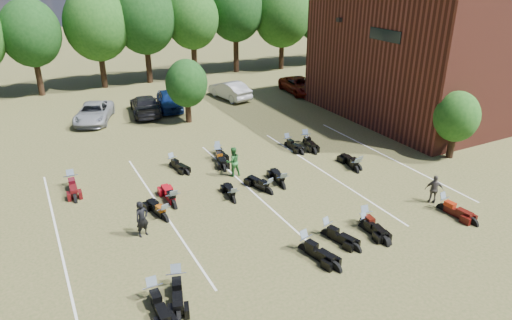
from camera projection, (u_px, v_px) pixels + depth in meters
ground at (325, 200)px, 24.23m from camera, size 160.00×160.00×0.00m
car_2 at (94, 113)px, 35.72m from camera, size 4.14×5.74×1.45m
car_3 at (145, 105)px, 37.46m from camera, size 2.97×5.64×1.56m
car_4 at (169, 100)px, 38.64m from camera, size 2.64×4.92×1.59m
car_5 at (230, 90)px, 41.66m from camera, size 2.48×5.09×1.61m
car_6 at (300, 85)px, 43.45m from camera, size 2.95×5.54×1.48m
car_7 at (329, 81)px, 45.57m from camera, size 2.99×4.71×1.27m
person_black at (142, 219)px, 20.78m from camera, size 0.74×0.59×1.75m
person_green at (233, 162)px, 26.66m from camera, size 0.90×0.71×1.80m
person_grey at (434, 189)px, 23.67m from camera, size 0.94×0.89×1.56m
motorcycle_0 at (177, 288)px, 17.75m from camera, size 1.49×2.64×1.40m
motorcycle_1 at (154, 301)px, 17.08m from camera, size 0.82×2.48×1.38m
motorcycle_2 at (305, 250)px, 20.03m from camera, size 1.28×2.55×1.36m
motorcycle_3 at (327, 235)px, 21.13m from camera, size 1.28×2.36×1.26m
motorcycle_4 at (363, 228)px, 21.69m from camera, size 0.82×2.07×1.12m
motorcycle_5 at (364, 224)px, 22.02m from camera, size 1.13×2.49×1.34m
motorcycle_6 at (442, 210)px, 23.31m from camera, size 0.95×2.40×1.31m
motorcycle_7 at (174, 206)px, 23.60m from camera, size 0.84×2.52×1.40m
motorcycle_8 at (165, 220)px, 22.40m from camera, size 1.19×2.44×1.30m
motorcycle_9 at (268, 193)px, 24.97m from camera, size 1.29×2.46×1.31m
motorcycle_10 at (234, 201)px, 24.11m from camera, size 0.94×2.15×1.16m
motorcycle_11 at (283, 187)px, 25.60m from camera, size 1.08×2.41×1.30m
motorcycle_12 at (358, 169)px, 27.85m from camera, size 0.82×2.27×1.25m
motorcycle_13 at (356, 171)px, 27.53m from camera, size 1.24×2.38×1.27m
motorcycle_14 at (73, 187)px, 25.67m from camera, size 0.90×2.54×1.40m
motorcycle_16 at (173, 166)px, 28.22m from camera, size 1.18×2.24×1.19m
motorcycle_17 at (218, 159)px, 29.24m from camera, size 1.20×2.50×1.34m
motorcycle_18 at (218, 153)px, 30.09m from camera, size 0.86×2.08×1.13m
motorcycle_19 at (287, 146)px, 31.27m from camera, size 0.80×2.25×1.24m
motorcycle_20 at (305, 143)px, 31.71m from camera, size 1.35×2.59×1.38m
brick_building at (479, 41)px, 38.74m from camera, size 25.40×15.20×10.70m
tree_line at (147, 20)px, 44.76m from camera, size 56.00×6.00×9.79m
young_tree_near_building at (457, 117)px, 28.41m from camera, size 2.80×2.80×4.16m
young_tree_midfield at (187, 83)px, 34.69m from camera, size 3.20×3.20×4.70m
parking_lines at (250, 189)px, 25.38m from camera, size 20.10×14.00×0.01m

